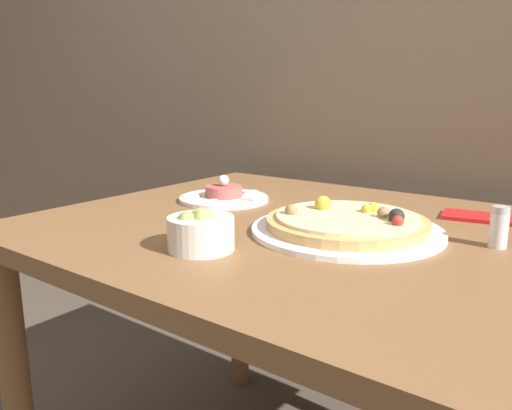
% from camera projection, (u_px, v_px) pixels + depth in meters
% --- Properties ---
extents(dining_table, '(1.14, 0.88, 0.73)m').
position_uv_depth(dining_table, '(317.00, 273.00, 1.01)').
color(dining_table, brown).
rests_on(dining_table, ground_plane).
extents(pizza_plate, '(0.36, 0.36, 0.06)m').
position_uv_depth(pizza_plate, '(347.00, 224.00, 0.94)').
color(pizza_plate, white).
rests_on(pizza_plate, dining_table).
extents(tartare_plate, '(0.22, 0.22, 0.06)m').
position_uv_depth(tartare_plate, '(224.00, 196.00, 1.23)').
color(tartare_plate, white).
rests_on(tartare_plate, dining_table).
extents(small_bowl, '(0.11, 0.11, 0.07)m').
position_uv_depth(small_bowl, '(201.00, 231.00, 0.84)').
color(small_bowl, silver).
rests_on(small_bowl, dining_table).
extents(napkin, '(0.15, 0.11, 0.01)m').
position_uv_depth(napkin, '(479.00, 217.00, 1.05)').
color(napkin, red).
rests_on(napkin, dining_table).
extents(salt_shaker, '(0.03, 0.03, 0.07)m').
position_uv_depth(salt_shaker, '(499.00, 227.00, 0.85)').
color(salt_shaker, silver).
rests_on(salt_shaker, dining_table).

